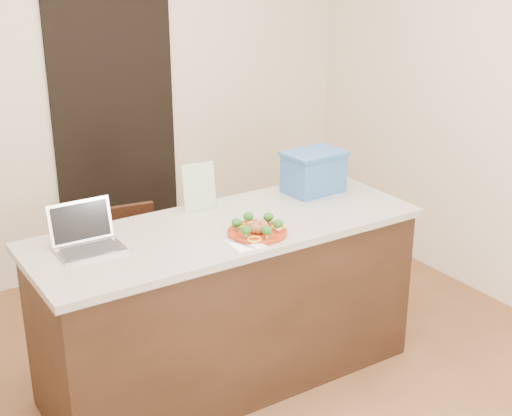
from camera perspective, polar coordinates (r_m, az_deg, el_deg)
ground at (r=3.95m, az=-0.22°, el=-15.02°), size 4.00×4.00×0.00m
room_shell at (r=3.28m, az=-0.26°, el=8.61°), size 4.00×4.00×4.00m
doorway at (r=5.19m, az=-11.13°, el=5.80°), size 0.90×0.02×2.00m
island at (r=3.88m, az=-2.22°, el=-7.64°), size 2.06×0.76×0.92m
plate at (r=3.57m, az=0.10°, el=-1.92°), size 0.30×0.30×0.02m
meatballs at (r=3.56m, az=0.17°, el=-1.50°), size 0.12×0.12×0.04m
broccoli at (r=3.55m, az=0.10°, el=-1.22°), size 0.24×0.26×0.04m
pepper_rings at (r=3.57m, az=0.10°, el=-1.77°), size 0.26×0.27×0.01m
napkin at (r=3.46m, az=-0.81°, el=-2.88°), size 0.17×0.17×0.01m
fork at (r=3.45m, az=-1.18°, el=-2.81°), size 0.05×0.16×0.00m
knife at (r=3.46m, az=-0.24°, el=-2.76°), size 0.07×0.18×0.01m
yogurt_bottle at (r=3.56m, az=1.78°, el=-1.75°), size 0.03×0.03×0.06m
laptop at (r=3.50m, az=-13.48°, el=-2.21°), size 0.31×0.25×0.22m
leaflet at (r=3.87m, az=-4.57°, el=1.71°), size 0.19×0.06×0.26m
blue_box at (r=4.14m, az=4.63°, el=2.92°), size 0.35×0.26×0.24m
chair at (r=4.29m, az=-9.90°, el=-4.77°), size 0.43×0.43×0.85m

